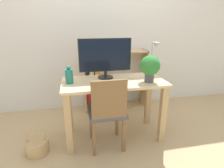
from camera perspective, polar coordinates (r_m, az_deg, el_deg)
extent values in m
plane|color=tan|center=(2.48, 0.48, -15.37)|extent=(10.00, 10.00, 0.00)
cube|color=silver|center=(3.02, -3.56, 17.06)|extent=(8.00, 0.05, 2.60)
cube|color=#D8BC8C|center=(2.16, 0.54, 0.62)|extent=(1.18, 0.56, 0.03)
cube|color=tan|center=(2.07, -13.14, -12.03)|extent=(0.07, 0.07, 0.71)
cube|color=tan|center=(2.28, 15.19, -9.08)|extent=(0.07, 0.07, 0.71)
cube|color=tan|center=(2.46, -13.00, -6.73)|extent=(0.07, 0.07, 0.71)
cube|color=tan|center=(2.64, 10.94, -4.72)|extent=(0.07, 0.07, 0.71)
cylinder|color=#232326|center=(2.26, -1.98, 2.08)|extent=(0.18, 0.18, 0.02)
cylinder|color=#232326|center=(2.25, -1.99, 3.25)|extent=(0.04, 0.04, 0.08)
cube|color=#232326|center=(2.20, -2.09, 8.81)|extent=(0.62, 0.02, 0.38)
cube|color=black|center=(2.20, -2.06, 8.78)|extent=(0.59, 0.03, 0.36)
cube|color=black|center=(2.07, -1.01, 0.50)|extent=(0.30, 0.12, 0.02)
cylinder|color=#1E7266|center=(2.10, -12.91, 2.27)|extent=(0.08, 0.08, 0.16)
sphere|color=#1E7266|center=(2.08, -13.10, 4.76)|extent=(0.05, 0.05, 0.05)
cylinder|color=#B7B7BC|center=(2.39, 11.58, 2.70)|extent=(0.10, 0.10, 0.02)
cylinder|color=#B7B7BC|center=(2.34, 11.92, 7.58)|extent=(0.02, 0.02, 0.40)
cylinder|color=#B7B7BC|center=(2.27, 12.76, 12.22)|extent=(0.01, 0.10, 0.01)
cone|color=#B7B7BC|center=(2.23, 13.25, 11.54)|extent=(0.08, 0.08, 0.06)
cylinder|color=#4C4C51|center=(2.14, 11.27, 1.94)|extent=(0.10, 0.10, 0.10)
sphere|color=#2D7A33|center=(2.11, 11.51, 5.56)|extent=(0.22, 0.22, 0.22)
cube|color=#4C4C51|center=(2.11, -1.76, -8.24)|extent=(0.40, 0.40, 0.04)
cube|color=brown|center=(1.85, -0.83, -4.76)|extent=(0.36, 0.03, 0.40)
cube|color=brown|center=(2.07, -5.48, -16.25)|extent=(0.04, 0.04, 0.42)
cube|color=brown|center=(2.12, 3.56, -15.27)|extent=(0.04, 0.04, 0.42)
cube|color=brown|center=(2.34, -6.39, -11.73)|extent=(0.04, 0.04, 0.42)
cube|color=brown|center=(2.39, 1.51, -11.00)|extent=(0.04, 0.04, 0.42)
cube|color=tan|center=(2.97, -8.29, 0.54)|extent=(0.02, 0.28, 0.94)
cube|color=tan|center=(3.17, 9.66, 1.68)|extent=(0.02, 0.28, 0.94)
cube|color=tan|center=(3.20, 0.93, -6.75)|extent=(1.00, 0.28, 0.02)
cube|color=tan|center=(2.92, 1.03, 9.80)|extent=(1.00, 0.28, 0.02)
cube|color=tan|center=(3.03, 0.98, 1.14)|extent=(0.96, 0.28, 0.02)
cube|color=red|center=(3.08, -7.20, -4.82)|extent=(0.05, 0.24, 0.29)
cube|color=navy|center=(3.09, -6.10, -4.96)|extent=(0.04, 0.24, 0.27)
cube|color=navy|center=(3.10, -5.02, -5.03)|extent=(0.06, 0.24, 0.25)
cube|color=black|center=(3.08, -3.71, -3.73)|extent=(0.05, 0.24, 0.39)
cube|color=black|center=(2.93, -7.69, 3.12)|extent=(0.04, 0.24, 0.26)
cube|color=beige|center=(2.93, -6.46, 3.57)|extent=(0.06, 0.24, 0.29)
cube|color=orange|center=(2.93, -4.89, 4.08)|extent=(0.06, 0.24, 0.34)
cylinder|color=tan|center=(2.33, -21.87, -17.27)|extent=(0.25, 0.25, 0.15)
torus|color=tan|center=(2.25, -22.31, -14.41)|extent=(0.22, 0.02, 0.22)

